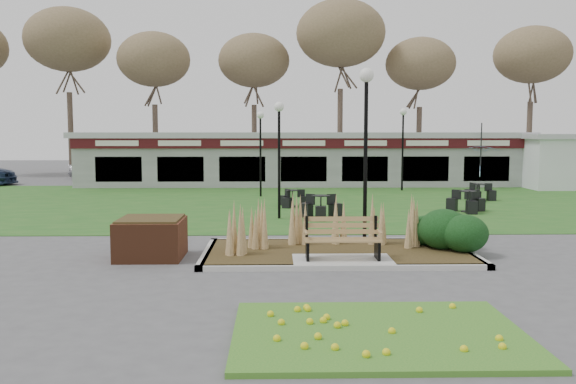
{
  "coord_description": "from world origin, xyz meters",
  "views": [
    {
      "loc": [
        -1.49,
        -13.13,
        2.96
      ],
      "look_at": [
        -1.17,
        2.0,
        1.45
      ],
      "focal_mm": 38.0,
      "sensor_mm": 36.0,
      "label": 1
    }
  ],
  "objects_px": {
    "bistro_set_b": "(292,201)",
    "bistro_set_c": "(479,195)",
    "service_hut": "(565,161)",
    "food_pavilion": "(302,159)",
    "lamp_post_mid_left": "(279,134)",
    "bistro_set_d": "(467,205)",
    "bistro_set_a": "(321,211)",
    "lamp_post_mid_right": "(260,135)",
    "car_black": "(133,171)",
    "brick_planter": "(151,238)",
    "car_silver": "(100,169)",
    "park_bench": "(342,238)",
    "lamp_post_near_right": "(366,116)",
    "lamp_post_far_right": "(403,131)",
    "patio_umbrella": "(481,161)"
  },
  "relations": [
    {
      "from": "food_pavilion",
      "to": "lamp_post_mid_right",
      "type": "distance_m",
      "value": 6.18
    },
    {
      "from": "bistro_set_a",
      "to": "patio_umbrella",
      "type": "height_order",
      "value": "patio_umbrella"
    },
    {
      "from": "service_hut",
      "to": "lamp_post_near_right",
      "type": "height_order",
      "value": "lamp_post_near_right"
    },
    {
      "from": "car_black",
      "to": "bistro_set_a",
      "type": "bearing_deg",
      "value": -168.18
    },
    {
      "from": "car_silver",
      "to": "lamp_post_mid_left",
      "type": "bearing_deg",
      "value": -143.48
    },
    {
      "from": "bistro_set_b",
      "to": "lamp_post_near_right",
      "type": "bearing_deg",
      "value": -76.43
    },
    {
      "from": "brick_planter",
      "to": "car_black",
      "type": "bearing_deg",
      "value": 104.13
    },
    {
      "from": "lamp_post_mid_left",
      "to": "car_silver",
      "type": "xyz_separation_m",
      "value": [
        -11.05,
        17.72,
        -2.24
      ]
    },
    {
      "from": "bistro_set_d",
      "to": "bistro_set_a",
      "type": "bearing_deg",
      "value": -164.34
    },
    {
      "from": "food_pavilion",
      "to": "lamp_post_mid_right",
      "type": "xyz_separation_m",
      "value": [
        -2.15,
        -5.65,
        1.32
      ]
    },
    {
      "from": "car_silver",
      "to": "service_hut",
      "type": "bearing_deg",
      "value": -100.6
    },
    {
      "from": "bistro_set_d",
      "to": "car_silver",
      "type": "distance_m",
      "value": 24.19
    },
    {
      "from": "service_hut",
      "to": "lamp_post_far_right",
      "type": "relative_size",
      "value": 1.08
    },
    {
      "from": "lamp_post_mid_right",
      "to": "bistro_set_c",
      "type": "relative_size",
      "value": 2.84
    },
    {
      "from": "brick_planter",
      "to": "bistro_set_d",
      "type": "height_order",
      "value": "brick_planter"
    },
    {
      "from": "food_pavilion",
      "to": "bistro_set_a",
      "type": "distance_m",
      "value": 12.74
    },
    {
      "from": "lamp_post_mid_left",
      "to": "lamp_post_mid_right",
      "type": "height_order",
      "value": "lamp_post_mid_left"
    },
    {
      "from": "lamp_post_far_right",
      "to": "food_pavilion",
      "type": "bearing_deg",
      "value": 148.54
    },
    {
      "from": "lamp_post_far_right",
      "to": "lamp_post_mid_left",
      "type": "bearing_deg",
      "value": -122.59
    },
    {
      "from": "service_hut",
      "to": "bistro_set_c",
      "type": "height_order",
      "value": "service_hut"
    },
    {
      "from": "lamp_post_mid_right",
      "to": "bistro_set_d",
      "type": "distance_m",
      "value": 9.78
    },
    {
      "from": "food_pavilion",
      "to": "service_hut",
      "type": "distance_m",
      "value": 13.64
    },
    {
      "from": "brick_planter",
      "to": "bistro_set_a",
      "type": "bearing_deg",
      "value": 54.67
    },
    {
      "from": "lamp_post_mid_left",
      "to": "car_black",
      "type": "distance_m",
      "value": 16.04
    },
    {
      "from": "car_black",
      "to": "brick_planter",
      "type": "bearing_deg",
      "value": 171.28
    },
    {
      "from": "brick_planter",
      "to": "bistro_set_c",
      "type": "xyz_separation_m",
      "value": [
        11.6,
        11.45,
        -0.22
      ]
    },
    {
      "from": "brick_planter",
      "to": "car_black",
      "type": "xyz_separation_m",
      "value": [
        -5.03,
        20.0,
        0.27
      ]
    },
    {
      "from": "park_bench",
      "to": "brick_planter",
      "type": "bearing_deg",
      "value": 170.31
    },
    {
      "from": "lamp_post_mid_right",
      "to": "car_black",
      "type": "height_order",
      "value": "lamp_post_mid_right"
    },
    {
      "from": "lamp_post_far_right",
      "to": "bistro_set_c",
      "type": "xyz_separation_m",
      "value": [
        2.36,
        -4.55,
        -2.72
      ]
    },
    {
      "from": "food_pavilion",
      "to": "bistro_set_d",
      "type": "relative_size",
      "value": 16.87
    },
    {
      "from": "food_pavilion",
      "to": "lamp_post_mid_left",
      "type": "relative_size",
      "value": 6.25
    },
    {
      "from": "lamp_post_far_right",
      "to": "bistro_set_a",
      "type": "bearing_deg",
      "value": -116.23
    },
    {
      "from": "lamp_post_far_right",
      "to": "car_black",
      "type": "height_order",
      "value": "lamp_post_far_right"
    },
    {
      "from": "food_pavilion",
      "to": "lamp_post_mid_right",
      "type": "height_order",
      "value": "lamp_post_mid_right"
    },
    {
      "from": "car_silver",
      "to": "food_pavilion",
      "type": "bearing_deg",
      "value": -107.62
    },
    {
      "from": "car_black",
      "to": "bistro_set_b",
      "type": "bearing_deg",
      "value": -163.45
    },
    {
      "from": "park_bench",
      "to": "lamp_post_mid_right",
      "type": "height_order",
      "value": "lamp_post_mid_right"
    },
    {
      "from": "bistro_set_a",
      "to": "bistro_set_c",
      "type": "relative_size",
      "value": 1.09
    },
    {
      "from": "lamp_post_mid_left",
      "to": "bistro_set_c",
      "type": "bearing_deg",
      "value": 31.05
    },
    {
      "from": "bistro_set_c",
      "to": "bistro_set_a",
      "type": "bearing_deg",
      "value": -144.11
    },
    {
      "from": "food_pavilion",
      "to": "service_hut",
      "type": "relative_size",
      "value": 5.59
    },
    {
      "from": "food_pavilion",
      "to": "service_hut",
      "type": "xyz_separation_m",
      "value": [
        13.5,
        -1.96,
        -0.03
      ]
    },
    {
      "from": "bistro_set_b",
      "to": "bistro_set_d",
      "type": "height_order",
      "value": "bistro_set_d"
    },
    {
      "from": "lamp_post_mid_right",
      "to": "car_silver",
      "type": "height_order",
      "value": "lamp_post_mid_right"
    },
    {
      "from": "bistro_set_b",
      "to": "bistro_set_c",
      "type": "distance_m",
      "value": 8.26
    },
    {
      "from": "food_pavilion",
      "to": "bistro_set_c",
      "type": "xyz_separation_m",
      "value": [
        7.2,
        -7.51,
        -1.22
      ]
    },
    {
      "from": "bistro_set_a",
      "to": "car_black",
      "type": "height_order",
      "value": "car_black"
    },
    {
      "from": "service_hut",
      "to": "bistro_set_d",
      "type": "height_order",
      "value": "service_hut"
    },
    {
      "from": "brick_planter",
      "to": "bistro_set_b",
      "type": "height_order",
      "value": "brick_planter"
    }
  ]
}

